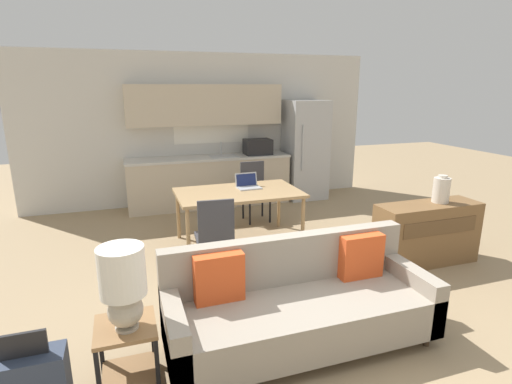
# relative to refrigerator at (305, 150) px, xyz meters

# --- Properties ---
(ground_plane) EXTENTS (20.00, 20.00, 0.00)m
(ground_plane) POSITION_rel_refrigerator_xyz_m (-1.87, -4.24, -0.93)
(ground_plane) COLOR #9E8460
(wall_back) EXTENTS (6.40, 0.07, 2.70)m
(wall_back) POSITION_rel_refrigerator_xyz_m (-1.87, 0.39, 0.42)
(wall_back) COLOR silver
(wall_back) RESTS_ON ground_plane
(kitchen_counter) EXTENTS (2.92, 0.65, 2.15)m
(kitchen_counter) POSITION_rel_refrigerator_xyz_m (-1.85, 0.09, -0.09)
(kitchen_counter) COLOR beige
(kitchen_counter) RESTS_ON ground_plane
(refrigerator) EXTENTS (0.74, 0.71, 1.87)m
(refrigerator) POSITION_rel_refrigerator_xyz_m (0.00, 0.00, 0.00)
(refrigerator) COLOR #B7BABC
(refrigerator) RESTS_ON ground_plane
(dining_table) EXTENTS (1.66, 0.99, 0.74)m
(dining_table) POSITION_rel_refrigerator_xyz_m (-1.88, -1.87, -0.25)
(dining_table) COLOR tan
(dining_table) RESTS_ON ground_plane
(couch) EXTENTS (2.21, 0.80, 0.87)m
(couch) POSITION_rel_refrigerator_xyz_m (-2.04, -4.19, -0.59)
(couch) COLOR #3D2D1E
(couch) RESTS_ON ground_plane
(side_table) EXTENTS (0.42, 0.42, 0.50)m
(side_table) POSITION_rel_refrigerator_xyz_m (-3.41, -4.29, -0.60)
(side_table) COLOR olive
(side_table) RESTS_ON ground_plane
(table_lamp) EXTENTS (0.31, 0.31, 0.60)m
(table_lamp) POSITION_rel_refrigerator_xyz_m (-3.40, -4.33, -0.09)
(table_lamp) COLOR #B2A893
(table_lamp) RESTS_ON side_table
(credenza) EXTENTS (1.29, 0.43, 0.76)m
(credenza) POSITION_rel_refrigerator_xyz_m (0.11, -3.24, -0.56)
(credenza) COLOR brown
(credenza) RESTS_ON ground_plane
(vase) EXTENTS (0.20, 0.20, 0.34)m
(vase) POSITION_rel_refrigerator_xyz_m (0.27, -3.22, -0.02)
(vase) COLOR beige
(vase) RESTS_ON credenza
(dining_chair_far_right) EXTENTS (0.43, 0.43, 0.94)m
(dining_chair_far_right) POSITION_rel_refrigerator_xyz_m (-1.35, -0.98, -0.42)
(dining_chair_far_right) COLOR #38383D
(dining_chair_far_right) RESTS_ON ground_plane
(dining_chair_near_left) EXTENTS (0.45, 0.45, 0.94)m
(dining_chair_near_left) POSITION_rel_refrigerator_xyz_m (-2.42, -2.77, -0.42)
(dining_chair_near_left) COLOR #38383D
(dining_chair_near_left) RESTS_ON ground_plane
(laptop) EXTENTS (0.33, 0.27, 0.20)m
(laptop) POSITION_rel_refrigerator_xyz_m (-1.70, -1.71, -0.15)
(laptop) COLOR #B7BABC
(laptop) RESTS_ON dining_table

